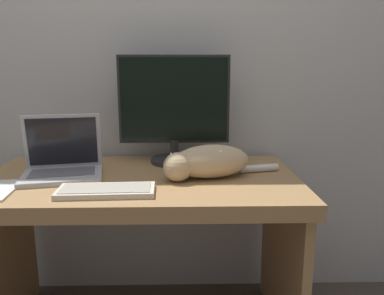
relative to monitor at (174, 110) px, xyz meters
name	(u,v)px	position (x,y,z in m)	size (l,w,h in m)	color
wall_back	(146,44)	(-0.14, 0.19, 0.31)	(6.40, 0.06, 2.60)	silver
desk	(141,214)	(-0.14, -0.23, -0.42)	(1.30, 0.71, 0.74)	#A37A4C
monitor	(174,110)	(0.00, 0.00, 0.00)	(0.51, 0.23, 0.50)	#282828
laptop	(63,164)	(-0.46, -0.23, -0.20)	(0.35, 0.30, 0.25)	#B7B7BC
external_keyboard	(106,191)	(-0.23, -0.45, -0.24)	(0.35, 0.16, 0.02)	beige
cat	(207,161)	(0.14, -0.26, -0.18)	(0.49, 0.22, 0.14)	#D1B284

